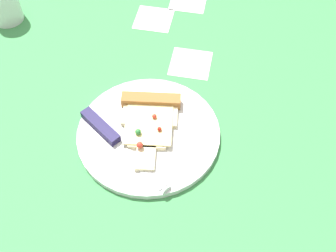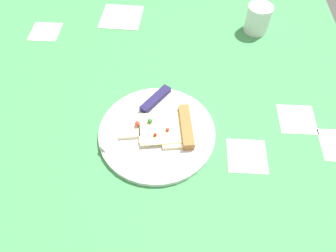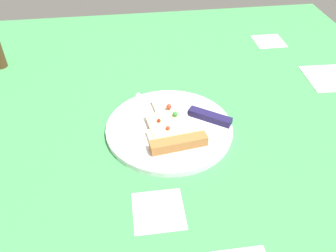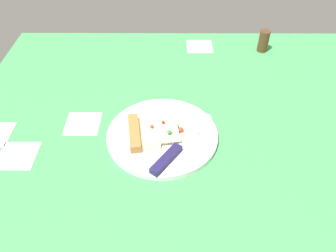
{
  "view_description": "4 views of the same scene",
  "coord_description": "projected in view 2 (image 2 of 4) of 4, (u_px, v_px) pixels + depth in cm",
  "views": [
    {
      "loc": [
        -17.35,
        39.99,
        67.39
      ],
      "look_at": [
        -8.14,
        -7.15,
        2.45
      ],
      "focal_mm": 44.57,
      "sensor_mm": 36.0,
      "label": 1
    },
    {
      "loc": [
        -47.3,
        -11.04,
        62.67
      ],
      "look_at": [
        -4.64,
        -8.58,
        3.79
      ],
      "focal_mm": 33.47,
      "sensor_mm": 36.0,
      "label": 2
    },
    {
      "loc": [
        -13.02,
        -65.37,
        51.81
      ],
      "look_at": [
        -5.08,
        -8.11,
        3.24
      ],
      "focal_mm": 38.03,
      "sensor_mm": 36.0,
      "label": 3
    },
    {
      "loc": [
        54.33,
        -4.24,
        58.6
      ],
      "look_at": [
        -5.75,
        -4.5,
        2.66
      ],
      "focal_mm": 34.86,
      "sensor_mm": 36.0,
      "label": 4
    }
  ],
  "objects": [
    {
      "name": "pizza_slice",
      "position": [
        168.0,
        128.0,
        0.74
      ],
      "size": [
        12.4,
        18.31,
        2.52
      ],
      "rotation": [
        0.0,
        0.0,
        0.14
      ],
      "color": "beige",
      "rests_on": "plate"
    },
    {
      "name": "plate",
      "position": [
        157.0,
        133.0,
        0.75
      ],
      "size": [
        27.99,
        27.99,
        1.3
      ],
      "primitive_type": "cylinder",
      "color": "silver",
      "rests_on": "ground_plane"
    },
    {
      "name": "napkin",
      "position": [
        121.0,
        17.0,
        1.03
      ],
      "size": [
        13.56,
        13.56,
        0.4
      ],
      "primitive_type": "cube",
      "rotation": [
        0.0,
        0.0,
        -0.04
      ],
      "color": "white",
      "rests_on": "ground_plane"
    },
    {
      "name": "knife",
      "position": [
        144.0,
        111.0,
        0.78
      ],
      "size": [
        20.75,
        15.67,
        2.45
      ],
      "rotation": [
        0.0,
        0.0,
        0.95
      ],
      "color": "silver",
      "rests_on": "plate"
    },
    {
      "name": "ground_plane",
      "position": [
        136.0,
        122.0,
        0.8
      ],
      "size": [
        120.99,
        120.99,
        3.0
      ],
      "color": "#3D8C4C",
      "rests_on": "ground"
    },
    {
      "name": "drinking_glass",
      "position": [
        258.0,
        19.0,
        0.96
      ],
      "size": [
        7.54,
        7.54,
        8.38
      ],
      "primitive_type": "cylinder",
      "color": "white",
      "rests_on": "ground_plane"
    }
  ]
}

